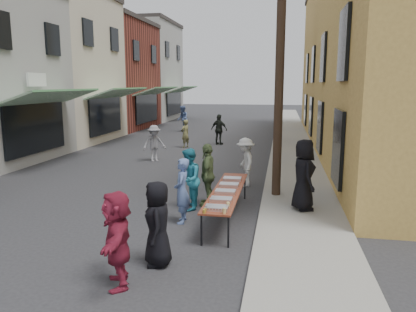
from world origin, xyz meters
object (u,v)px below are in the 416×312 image
(server, at_px, (303,175))
(guest_front_a, at_px, (158,223))
(guest_front_c, at_px, (188,179))
(utility_pole_near, at_px, (280,46))
(utility_pole_mid, at_px, (282,65))
(serving_table, at_px, (227,192))
(catering_tray_sausage, at_px, (217,208))
(utility_pole_far, at_px, (282,71))

(server, bearing_deg, guest_front_a, 126.76)
(guest_front_c, bearing_deg, utility_pole_near, 117.22)
(utility_pole_mid, bearing_deg, serving_table, -94.87)
(guest_front_a, bearing_deg, catering_tray_sausage, 127.39)
(utility_pole_mid, distance_m, guest_front_a, 17.65)
(utility_pole_near, relative_size, server, 4.74)
(utility_pole_near, distance_m, guest_front_a, 6.66)
(serving_table, bearing_deg, catering_tray_sausage, -90.00)
(utility_pole_near, height_order, serving_table, utility_pole_near)
(utility_pole_mid, bearing_deg, catering_tray_sausage, -94.37)
(utility_pole_near, distance_m, server, 3.79)
(utility_pole_near, height_order, guest_front_a, utility_pole_near)
(serving_table, bearing_deg, utility_pole_near, 61.27)
(server, bearing_deg, utility_pole_far, -14.23)
(utility_pole_near, height_order, utility_pole_far, same)
(catering_tray_sausage, bearing_deg, server, 52.01)
(utility_pole_near, distance_m, utility_pole_mid, 12.00)
(utility_pole_near, relative_size, serving_table, 2.25)
(utility_pole_near, xyz_separation_m, catering_tray_sausage, (-1.21, -3.86, -3.71))
(utility_pole_near, distance_m, catering_tray_sausage, 5.49)
(utility_pole_mid, xyz_separation_m, serving_table, (-1.21, -14.21, -3.79))
(serving_table, bearing_deg, guest_front_a, -107.63)
(utility_pole_near, distance_m, serving_table, 4.55)
(utility_pole_near, xyz_separation_m, guest_front_c, (-2.35, -1.65, -3.65))
(serving_table, relative_size, catering_tray_sausage, 8.00)
(utility_pole_near, xyz_separation_m, guest_front_a, (-2.14, -5.13, -3.68))
(server, bearing_deg, utility_pole_mid, -12.77)
(utility_pole_far, height_order, guest_front_c, utility_pole_far)
(utility_pole_far, bearing_deg, catering_tray_sausage, -92.49)
(guest_front_a, relative_size, guest_front_c, 0.96)
(catering_tray_sausage, bearing_deg, guest_front_c, 117.26)
(utility_pole_far, bearing_deg, server, -88.37)
(catering_tray_sausage, distance_m, guest_front_a, 1.57)
(utility_pole_mid, distance_m, catering_tray_sausage, 16.33)
(utility_pole_far, distance_m, catering_tray_sausage, 28.13)
(utility_pole_mid, bearing_deg, utility_pole_far, 90.00)
(utility_pole_mid, xyz_separation_m, guest_front_c, (-2.35, -13.65, -3.65))
(catering_tray_sausage, relative_size, guest_front_a, 0.31)
(utility_pole_near, height_order, utility_pole_mid, same)
(utility_pole_far, height_order, catering_tray_sausage, utility_pole_far)
(utility_pole_far, distance_m, guest_front_a, 29.44)
(catering_tray_sausage, bearing_deg, utility_pole_mid, 85.63)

